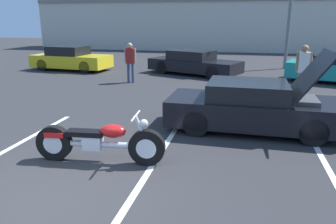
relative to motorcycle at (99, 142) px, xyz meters
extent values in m
plane|color=#2D2D30|center=(-0.25, -1.48, -0.42)|extent=(80.00, 80.00, 0.00)
cube|color=white|center=(-2.20, -0.08, -0.41)|extent=(0.12, 5.44, 0.01)
cube|color=white|center=(1.05, -0.08, -0.41)|extent=(0.12, 5.44, 0.01)
cube|color=beige|center=(-0.25, 24.97, 1.78)|extent=(32.00, 4.00, 4.40)
cube|color=slate|center=(-0.25, 24.97, 3.83)|extent=(32.00, 4.20, 0.30)
cylinder|color=black|center=(0.93, 0.09, -0.06)|extent=(0.72, 0.23, 0.70)
cylinder|color=black|center=(-0.91, -0.09, -0.06)|extent=(0.72, 0.23, 0.70)
cylinder|color=silver|center=(0.93, 0.09, -0.06)|extent=(0.40, 0.21, 0.39)
cylinder|color=silver|center=(-0.91, -0.09, -0.06)|extent=(0.40, 0.21, 0.39)
cylinder|color=silver|center=(0.01, 0.00, -0.05)|extent=(1.58, 0.27, 0.12)
cube|color=silver|center=(-0.13, -0.02, -0.01)|extent=(0.38, 0.27, 0.28)
ellipsoid|color=red|center=(0.29, 0.03, 0.23)|extent=(0.53, 0.33, 0.26)
cube|color=black|center=(-0.27, -0.03, 0.17)|extent=(0.74, 0.33, 0.10)
cube|color=red|center=(-0.87, -0.09, 0.13)|extent=(0.41, 0.26, 0.10)
cylinder|color=silver|center=(0.84, 0.08, 0.26)|extent=(0.31, 0.10, 0.63)
cylinder|color=silver|center=(0.73, 0.07, 0.55)|extent=(0.10, 0.70, 0.04)
sphere|color=silver|center=(0.88, 0.08, 0.41)|extent=(0.16, 0.16, 0.16)
cylinder|color=silver|center=(-0.42, 0.07, -0.11)|extent=(1.21, 0.21, 0.09)
cube|color=black|center=(2.93, 2.65, 0.07)|extent=(4.24, 1.82, 0.63)
cube|color=black|center=(2.76, 2.65, 0.60)|extent=(1.92, 1.60, 0.42)
cylinder|color=black|center=(4.22, 1.87, -0.10)|extent=(0.63, 0.23, 0.63)
cylinder|color=black|center=(4.25, 3.39, -0.10)|extent=(0.63, 0.23, 0.63)
cylinder|color=black|center=(1.61, 1.92, -0.10)|extent=(0.63, 0.23, 0.63)
cylinder|color=black|center=(1.64, 3.44, -0.10)|extent=(0.63, 0.23, 0.63)
cube|color=black|center=(4.13, 2.63, 0.99)|extent=(0.91, 1.62, 1.23)
cube|color=#4C4C51|center=(4.09, 2.63, 0.35)|extent=(0.62, 0.97, 0.28)
cube|color=black|center=(0.23, 10.87, 0.05)|extent=(4.94, 3.33, 0.56)
cube|color=black|center=(0.06, 10.94, 0.56)|extent=(2.51, 2.21, 0.45)
cylinder|color=black|center=(1.28, 9.64, -0.09)|extent=(0.69, 0.45, 0.66)
cylinder|color=black|center=(1.84, 11.02, -0.09)|extent=(0.69, 0.45, 0.66)
cylinder|color=black|center=(-1.38, 10.72, -0.09)|extent=(0.69, 0.45, 0.66)
cylinder|color=black|center=(-0.82, 12.10, -0.09)|extent=(0.69, 0.45, 0.66)
cylinder|color=black|center=(5.32, 9.68, -0.08)|extent=(0.70, 0.40, 0.66)
cylinder|color=black|center=(5.74, 11.11, -0.08)|extent=(0.70, 0.40, 0.66)
cube|color=yellow|center=(-6.56, 10.88, 0.08)|extent=(4.36, 2.13, 0.65)
cube|color=black|center=(-6.73, 10.90, 0.64)|extent=(2.03, 1.74, 0.47)
cylinder|color=black|center=(-5.33, 10.00, -0.10)|extent=(0.65, 0.28, 0.63)
cylinder|color=black|center=(-5.19, 11.52, -0.10)|extent=(0.65, 0.28, 0.63)
cylinder|color=black|center=(-7.93, 10.24, -0.10)|extent=(0.65, 0.28, 0.63)
cylinder|color=black|center=(-7.79, 11.76, -0.10)|extent=(0.65, 0.28, 0.63)
cylinder|color=gray|center=(4.57, 6.69, 0.03)|extent=(0.12, 0.12, 0.90)
cylinder|color=gray|center=(4.77, 6.69, 0.03)|extent=(0.12, 0.12, 0.90)
cube|color=white|center=(4.67, 6.69, 0.84)|extent=(0.36, 0.20, 0.71)
cylinder|color=#9E704C|center=(4.45, 6.69, 0.87)|extent=(0.08, 0.08, 0.64)
cylinder|color=#9E704C|center=(4.89, 6.69, 0.87)|extent=(0.08, 0.08, 0.64)
sphere|color=#9E704C|center=(4.67, 6.69, 1.31)|extent=(0.24, 0.24, 0.24)
cylinder|color=#38476B|center=(-2.28, 8.09, 0.00)|extent=(0.12, 0.12, 0.84)
cylinder|color=#38476B|center=(-2.08, 8.09, 0.00)|extent=(0.12, 0.12, 0.84)
cube|color=maroon|center=(-2.18, 8.09, 0.75)|extent=(0.36, 0.20, 0.66)
cylinder|color=tan|center=(-2.40, 8.09, 0.78)|extent=(0.08, 0.08, 0.60)
cylinder|color=tan|center=(-1.96, 8.09, 0.78)|extent=(0.08, 0.08, 0.60)
sphere|color=tan|center=(-2.18, 8.09, 1.19)|extent=(0.23, 0.23, 0.23)
camera|label=1|loc=(2.62, -5.47, 2.29)|focal=35.00mm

